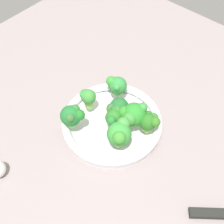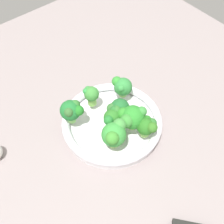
{
  "view_description": "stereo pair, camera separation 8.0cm",
  "coord_description": "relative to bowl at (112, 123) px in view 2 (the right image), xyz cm",
  "views": [
    {
      "loc": [
        34.51,
        30.33,
        70.68
      ],
      "look_at": [
        -2.51,
        -1.98,
        7.04
      ],
      "focal_mm": 48.97,
      "sensor_mm": 36.0,
      "label": 1
    },
    {
      "loc": [
        28.75,
        35.92,
        70.68
      ],
      "look_at": [
        -2.51,
        -1.98,
        7.04
      ],
      "focal_mm": 48.97,
      "sensor_mm": 36.0,
      "label": 2
    }
  ],
  "objects": [
    {
      "name": "broccoli_floret_3",
      "position": [
        -2.1,
        5.23,
        6.32
      ],
      "size": [
        7.7,
        6.92,
        7.33
      ],
      "color": "#94D063",
      "rests_on": "bowl"
    },
    {
      "name": "broccoli_floret_7",
      "position": [
        -1.74,
        0.62,
        5.6
      ],
      "size": [
        5.96,
        5.14,
        6.07
      ],
      "color": "#8FD564",
      "rests_on": "bowl"
    },
    {
      "name": "broccoli_floret_1",
      "position": [
        0.93,
        -7.86,
        5.76
      ],
      "size": [
        4.13,
        4.47,
        6.18
      ],
      "color": "#81BE53",
      "rests_on": "bowl"
    },
    {
      "name": "broccoli_floret_2",
      "position": [
        4.67,
        6.55,
        6.54
      ],
      "size": [
        7.25,
        6.17,
        7.67
      ],
      "color": "#98C962",
      "rests_on": "bowl"
    },
    {
      "name": "bowl",
      "position": [
        0.0,
        0.0,
        0.0
      ],
      "size": [
        27.64,
        27.64,
        4.04
      ],
      "color": "silver",
      "rests_on": "ground_plane"
    },
    {
      "name": "broccoli_floret_6",
      "position": [
        -3.78,
        9.4,
        5.48
      ],
      "size": [
        5.24,
        5.53,
        6.05
      ],
      "color": "#99D663",
      "rests_on": "bowl"
    },
    {
      "name": "broccoli_floret_4",
      "position": [
        8.51,
        -6.12,
        6.56
      ],
      "size": [
        5.67,
        6.05,
        7.24
      ],
      "color": "#85CE64",
      "rests_on": "bowl"
    },
    {
      "name": "ground_plane",
      "position": [
        2.51,
        1.98,
        -3.31
      ],
      "size": [
        130.0,
        130.0,
        2.5
      ],
      "primitive_type": "cube",
      "color": "gray"
    },
    {
      "name": "broccoli_floret_0",
      "position": [
        -7.65,
        -4.86,
        5.47
      ],
      "size": [
        5.2,
        6.0,
        5.96
      ],
      "color": "#7DB753",
      "rests_on": "bowl"
    },
    {
      "name": "broccoli_floret_5",
      "position": [
        1.7,
        1.99,
        5.83
      ],
      "size": [
        5.57,
        4.48,
        6.2
      ],
      "color": "#94BE5D",
      "rests_on": "bowl"
    }
  ]
}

